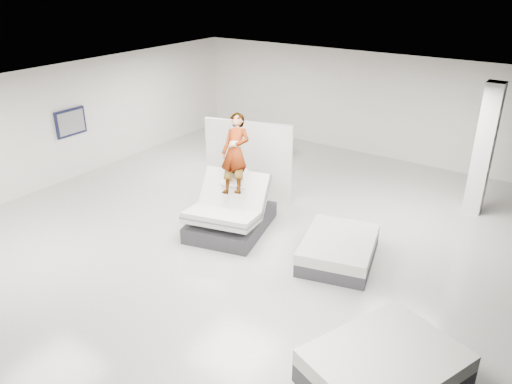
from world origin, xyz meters
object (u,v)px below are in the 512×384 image
(divider_panel, at_px, (248,161))
(flat_bed_right_near, at_px, (384,369))
(flat_bed_right_far, at_px, (339,249))
(hero_bed, at_px, (230,214))
(flat_bed_left_far, at_px, (248,148))
(remote, at_px, (239,187))
(column, at_px, (484,150))
(wall_poster, at_px, (71,122))
(person, at_px, (235,170))

(divider_panel, relative_size, flat_bed_right_near, 0.90)
(divider_panel, height_order, flat_bed_right_far, divider_panel)
(hero_bed, relative_size, flat_bed_left_far, 1.02)
(flat_bed_right_far, relative_size, flat_bed_left_far, 0.92)
(hero_bed, distance_m, remote, 0.75)
(flat_bed_left_far, relative_size, column, 0.72)
(hero_bed, bearing_deg, flat_bed_right_near, -28.35)
(flat_bed_left_far, relative_size, wall_poster, 2.43)
(hero_bed, xyz_separation_m, remote, (0.21, 0.05, 0.71))
(person, xyz_separation_m, divider_panel, (-0.57, 1.33, -0.32))
(flat_bed_right_far, relative_size, column, 0.66)
(divider_panel, distance_m, flat_bed_right_near, 6.75)
(remote, relative_size, flat_bed_left_far, 0.06)
(remote, bearing_deg, flat_bed_right_far, -10.15)
(flat_bed_right_near, bearing_deg, column, 92.19)
(wall_poster, bearing_deg, flat_bed_right_near, -14.46)
(flat_bed_left_far, bearing_deg, flat_bed_right_near, -43.43)
(wall_poster, bearing_deg, column, 21.93)
(hero_bed, relative_size, wall_poster, 2.48)
(person, bearing_deg, divider_panel, 99.33)
(flat_bed_left_far, distance_m, column, 6.94)
(person, distance_m, divider_panel, 1.48)
(hero_bed, bearing_deg, divider_panel, 111.51)
(flat_bed_left_far, height_order, column, column)
(flat_bed_right_far, height_order, wall_poster, wall_poster)
(person, relative_size, divider_panel, 0.81)
(flat_bed_right_near, relative_size, flat_bed_left_far, 1.10)
(divider_panel, relative_size, flat_bed_left_far, 0.99)
(flat_bed_right_far, bearing_deg, flat_bed_left_far, 141.75)
(flat_bed_right_far, height_order, flat_bed_left_far, flat_bed_left_far)
(divider_panel, distance_m, flat_bed_left_far, 3.20)
(flat_bed_left_far, bearing_deg, divider_panel, -54.64)
(person, height_order, column, column)
(person, relative_size, wall_poster, 1.93)
(flat_bed_right_far, relative_size, wall_poster, 2.23)
(hero_bed, height_order, flat_bed_left_far, hero_bed)
(hero_bed, relative_size, divider_panel, 1.04)
(person, relative_size, flat_bed_right_near, 0.73)
(divider_panel, xyz_separation_m, flat_bed_right_near, (5.27, -4.15, -0.74))
(person, relative_size, column, 0.57)
(hero_bed, xyz_separation_m, flat_bed_right_near, (4.61, -2.49, -0.12))
(flat_bed_left_far, bearing_deg, column, -0.57)
(remote, xyz_separation_m, flat_bed_left_far, (-2.67, 4.16, -0.83))
(flat_bed_right_near, bearing_deg, flat_bed_right_far, 126.58)
(person, relative_size, flat_bed_right_far, 0.87)
(person, bearing_deg, flat_bed_right_far, -16.67)
(hero_bed, bearing_deg, person, 103.99)
(flat_bed_right_near, bearing_deg, divider_panel, 141.75)
(flat_bed_right_far, bearing_deg, remote, -176.16)
(remote, height_order, column, column)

